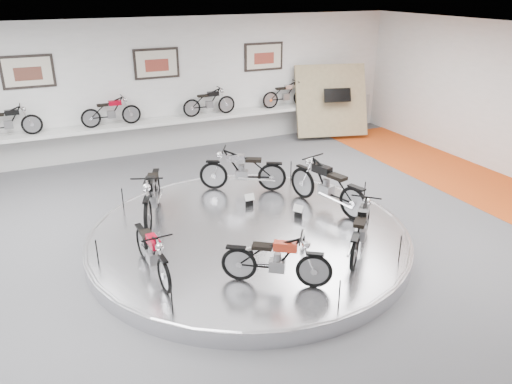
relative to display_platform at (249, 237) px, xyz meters
name	(u,v)px	position (x,y,z in m)	size (l,w,h in m)	color
floor	(255,250)	(0.00, -0.30, -0.15)	(16.00, 16.00, 0.00)	#4E4E50
ceiling	(255,41)	(0.00, -0.30, 3.85)	(16.00, 16.00, 0.00)	white
wall_back	(158,87)	(0.00, 6.70, 1.85)	(16.00, 16.00, 0.00)	white
orange_carpet_strip	(501,194)	(6.80, -0.30, -0.14)	(2.40, 12.60, 0.01)	#CB420D
dado_band	(162,134)	(0.00, 6.68, 0.40)	(15.68, 0.04, 1.10)	#BCBCBA
display_platform	(249,237)	(0.00, 0.00, 0.00)	(6.40, 6.40, 0.30)	silver
platform_rim	(249,232)	(0.00, 0.00, 0.12)	(6.40, 6.40, 0.10)	#B2B2BA
shelf	(163,122)	(0.00, 6.40, 0.85)	(11.00, 0.55, 0.10)	silver
poster_left	(28,72)	(-3.50, 6.66, 2.55)	(1.35, 0.06, 0.88)	beige
poster_center	(157,63)	(0.00, 6.66, 2.55)	(1.35, 0.06, 0.88)	beige
poster_right	(264,57)	(3.50, 6.66, 2.55)	(1.35, 0.06, 0.88)	beige
display_panel	(331,101)	(5.60, 5.80, 1.10)	(2.40, 0.12, 2.40)	tan
shelf_bike_a	(8,124)	(-4.20, 6.40, 1.27)	(1.22, 0.42, 0.73)	black
shelf_bike_b	(111,113)	(-1.50, 6.40, 1.27)	(1.22, 0.42, 0.73)	maroon
shelf_bike_c	(209,104)	(1.50, 6.40, 1.27)	(1.22, 0.42, 0.73)	black
shelf_bike_d	(286,96)	(4.20, 6.40, 1.27)	(1.22, 0.42, 0.73)	#A9A8AD
bike_a	(327,185)	(2.00, 0.29, 0.70)	(1.87, 0.66, 1.10)	black
bike_b	(243,170)	(0.74, 2.02, 0.67)	(1.76, 0.62, 1.03)	#A9A8AD
bike_c	(152,194)	(-1.59, 1.39, 0.70)	(1.86, 0.66, 1.09)	black
bike_d	(152,251)	(-2.13, -0.79, 0.60)	(1.51, 0.53, 0.89)	maroon
bike_e	(276,259)	(-0.37, -1.93, 0.61)	(1.56, 0.55, 0.92)	#AF2D18
bike_f	(361,228)	(1.52, -1.62, 0.63)	(1.63, 0.57, 0.96)	black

